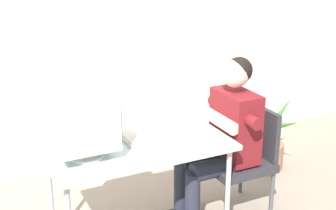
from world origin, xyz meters
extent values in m
cube|color=beige|center=(0.30, 1.40, 1.50)|extent=(8.00, 0.10, 3.00)
cylinder|color=#B7B7BC|center=(0.56, -0.25, 0.35)|extent=(0.04, 0.04, 0.70)
cylinder|color=#B7B7BC|center=(-0.56, 0.25, 0.35)|extent=(0.04, 0.04, 0.70)
cylinder|color=#B7B7BC|center=(0.56, 0.25, 0.35)|extent=(0.04, 0.04, 0.70)
cube|color=silver|center=(0.00, 0.00, 0.71)|extent=(1.24, 0.62, 0.03)
cylinder|color=silver|center=(-0.37, -0.01, 0.74)|extent=(0.25, 0.25, 0.02)
cylinder|color=silver|center=(-0.37, -0.01, 0.78)|extent=(0.06, 0.06, 0.05)
cube|color=silver|center=(-0.37, -0.01, 0.96)|extent=(0.38, 0.34, 0.32)
cube|color=black|center=(-0.18, -0.01, 0.96)|extent=(0.01, 0.29, 0.26)
cube|color=beige|center=(0.01, -0.01, 0.74)|extent=(0.16, 0.44, 0.02)
cube|color=beige|center=(0.01, -0.01, 0.76)|extent=(0.14, 0.40, 0.01)
cylinder|color=#4C4C51|center=(0.60, -0.18, 0.19)|extent=(0.03, 0.03, 0.38)
cylinder|color=#4C4C51|center=(1.01, -0.18, 0.19)|extent=(0.03, 0.03, 0.38)
cylinder|color=#4C4C51|center=(0.60, 0.23, 0.19)|extent=(0.03, 0.03, 0.38)
cylinder|color=#4C4C51|center=(1.01, 0.23, 0.19)|extent=(0.03, 0.03, 0.38)
cube|color=#2D2D33|center=(0.81, 0.03, 0.41)|extent=(0.47, 0.47, 0.06)
cube|color=#2D2D33|center=(1.02, 0.03, 0.63)|extent=(0.04, 0.42, 0.39)
cube|color=maroon|center=(0.79, 0.03, 0.72)|extent=(0.22, 0.39, 0.52)
sphere|color=beige|center=(0.77, 0.03, 1.12)|extent=(0.20, 0.20, 0.20)
sphere|color=black|center=(0.80, 0.03, 1.14)|extent=(0.19, 0.19, 0.19)
cylinder|color=#262838|center=(0.59, -0.06, 0.46)|extent=(0.40, 0.14, 0.14)
cylinder|color=#262838|center=(0.59, 0.12, 0.46)|extent=(0.40, 0.14, 0.14)
cylinder|color=#262838|center=(0.39, -0.06, 0.23)|extent=(0.11, 0.11, 0.46)
cylinder|color=#262838|center=(0.39, 0.12, 0.23)|extent=(0.11, 0.11, 0.46)
cylinder|color=maroon|center=(0.77, -0.20, 0.84)|extent=(0.09, 0.14, 0.09)
cylinder|color=maroon|center=(0.77, 0.25, 0.84)|extent=(0.09, 0.14, 0.09)
cylinder|color=beige|center=(0.65, 0.03, 0.79)|extent=(0.09, 0.39, 0.09)
cylinder|color=#9E6647|center=(1.51, 0.52, 0.12)|extent=(0.29, 0.29, 0.23)
cylinder|color=brown|center=(1.51, 0.52, 0.31)|extent=(0.04, 0.04, 0.16)
cone|color=#33752A|center=(1.62, 0.53, 0.51)|extent=(0.34, 0.10, 0.34)
cone|color=#33752A|center=(1.55, 0.65, 0.48)|extent=(0.18, 0.37, 0.31)
cone|color=#33752A|center=(1.38, 0.59, 0.46)|extent=(0.37, 0.27, 0.26)
cone|color=#33752A|center=(1.39, 0.45, 0.47)|extent=(0.35, 0.28, 0.30)
cone|color=#33752A|center=(1.54, 0.38, 0.46)|extent=(0.13, 0.39, 0.26)
camera|label=1|loc=(-1.11, -2.71, 2.05)|focal=51.23mm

